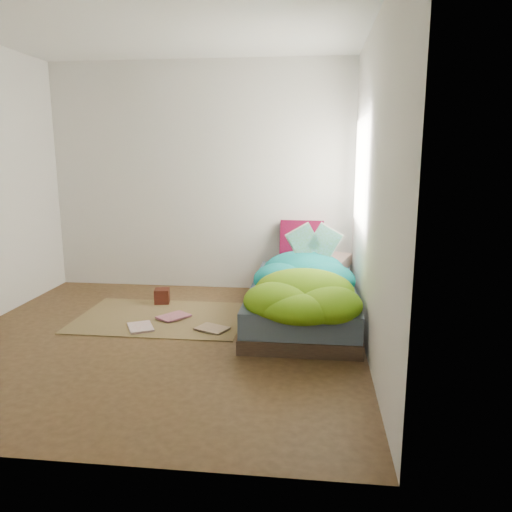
{
  "coord_description": "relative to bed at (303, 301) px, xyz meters",
  "views": [
    {
      "loc": [
        1.31,
        -3.95,
        1.58
      ],
      "look_at": [
        0.76,
        0.75,
        0.6
      ],
      "focal_mm": 35.0,
      "sensor_mm": 36.0,
      "label": 1
    }
  ],
  "objects": [
    {
      "name": "floor_book_a",
      "position": [
        -1.55,
        -0.56,
        -0.15
      ],
      "size": [
        0.32,
        0.35,
        0.02
      ],
      "primitive_type": "imported",
      "rotation": [
        0.0,
        0.0,
        0.48
      ],
      "color": "silver",
      "rests_on": "rug"
    },
    {
      "name": "pillow_magenta",
      "position": [
        -0.04,
        0.9,
        0.42
      ],
      "size": [
        0.49,
        0.17,
        0.49
      ],
      "primitive_type": "cube",
      "rotation": [
        0.0,
        0.0,
        -0.03
      ],
      "color": "#52051F",
      "rests_on": "bed"
    },
    {
      "name": "wooden_box",
      "position": [
        -1.5,
        0.28,
        -0.08
      ],
      "size": [
        0.18,
        0.18,
        0.15
      ],
      "primitive_type": "cube",
      "rotation": [
        0.0,
        0.0,
        0.19
      ],
      "color": "#37110C",
      "rests_on": "rug"
    },
    {
      "name": "bed",
      "position": [
        0.0,
        0.0,
        0.0
      ],
      "size": [
        1.0,
        2.0,
        0.34
      ],
      "color": "#34261C",
      "rests_on": "ground"
    },
    {
      "name": "floor_book_b",
      "position": [
        -1.32,
        -0.13,
        -0.14
      ],
      "size": [
        0.35,
        0.36,
        0.03
      ],
      "primitive_type": "imported",
      "rotation": [
        0.0,
        0.0,
        -0.66
      ],
      "color": "#C16F81",
      "rests_on": "rug"
    },
    {
      "name": "open_book",
      "position": [
        0.1,
        0.26,
        0.65
      ],
      "size": [
        0.46,
        0.13,
        0.27
      ],
      "primitive_type": null,
      "rotation": [
        0.0,
        0.0,
        0.08
      ],
      "color": "#3D882C",
      "rests_on": "duvet"
    },
    {
      "name": "ground",
      "position": [
        -1.22,
        -0.72,
        -0.17
      ],
      "size": [
        3.5,
        3.5,
        0.0
      ],
      "primitive_type": "cube",
      "color": "#442F1A",
      "rests_on": "ground"
    },
    {
      "name": "pillow_floral",
      "position": [
        0.21,
        0.82,
        0.23
      ],
      "size": [
        0.62,
        0.52,
        0.12
      ],
      "primitive_type": "cube",
      "rotation": [
        0.0,
        0.0,
        -0.42
      ],
      "color": "beige",
      "rests_on": "bed"
    },
    {
      "name": "floor_book_c",
      "position": [
        -0.84,
        -0.56,
        -0.15
      ],
      "size": [
        0.33,
        0.3,
        0.02
      ],
      "primitive_type": "imported",
      "rotation": [
        0.0,
        0.0,
        1.14
      ],
      "color": "tan",
      "rests_on": "rug"
    },
    {
      "name": "rug",
      "position": [
        -1.37,
        -0.17,
        -0.16
      ],
      "size": [
        1.6,
        1.1,
        0.01
      ],
      "primitive_type": "cube",
      "color": "brown",
      "rests_on": "ground"
    },
    {
      "name": "room_walls",
      "position": [
        -1.21,
        -0.71,
        1.46
      ],
      "size": [
        3.54,
        3.54,
        2.62
      ],
      "color": "silver",
      "rests_on": "ground"
    },
    {
      "name": "duvet",
      "position": [
        0.0,
        -0.22,
        0.34
      ],
      "size": [
        0.96,
        1.84,
        0.34
      ],
      "primitive_type": null,
      "color": "#088183",
      "rests_on": "bed"
    }
  ]
}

